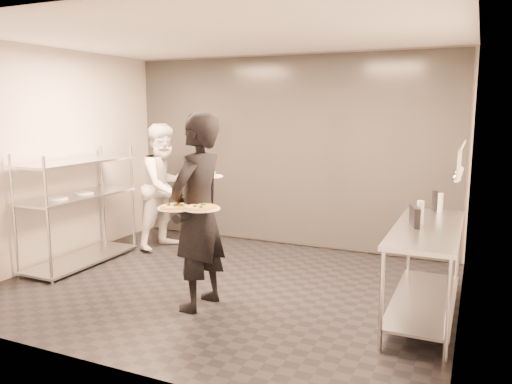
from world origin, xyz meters
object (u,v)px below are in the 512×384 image
at_px(bottle_green, 420,213).
at_px(bottle_clear, 440,202).
at_px(pizza_plate_far, 202,208).
at_px(pass_rack, 78,206).
at_px(bottle_dark, 435,201).
at_px(pos_monitor, 415,216).
at_px(chef, 165,186).
at_px(pizza_plate_near, 175,207).
at_px(waiter, 198,212).
at_px(salad_plate, 210,175).
at_px(prep_counter, 426,256).

distance_m(bottle_green, bottle_clear, 0.76).
bearing_deg(pizza_plate_far, pass_rack, 160.71).
height_order(bottle_green, bottle_dark, bottle_green).
height_order(pizza_plate_far, bottle_green, bottle_green).
bearing_deg(pos_monitor, chef, 144.73).
bearing_deg(pizza_plate_far, pizza_plate_near, -172.09).
height_order(bottle_clear, bottle_dark, bottle_dark).
relative_size(pos_monitor, bottle_dark, 1.16).
relative_size(chef, pizza_plate_far, 5.14).
distance_m(waiter, pizza_plate_far, 0.25).
bearing_deg(pos_monitor, bottle_green, 45.07).
distance_m(bottle_green, bottle_dark, 0.75).
distance_m(waiter, pizza_plate_near, 0.26).
distance_m(pizza_plate_near, bottle_clear, 2.85).
bearing_deg(salad_plate, prep_counter, 8.36).
bearing_deg(waiter, pos_monitor, 111.60).
bearing_deg(salad_plate, bottle_dark, 27.26).
bearing_deg(bottle_clear, waiter, -146.66).
distance_m(prep_counter, pizza_plate_near, 2.46).
bearing_deg(bottle_green, chef, 163.94).
relative_size(pizza_plate_far, bottle_green, 1.51).
bearing_deg(pass_rack, waiter, -16.28).
bearing_deg(pizza_plate_far, bottle_clear, 38.48).
bearing_deg(waiter, bottle_dark, 128.84).
bearing_deg(bottle_green, waiter, -161.49).
relative_size(pass_rack, bottle_dark, 7.07).
bearing_deg(waiter, prep_counter, 111.51).
bearing_deg(pos_monitor, pizza_plate_far, -174.97).
relative_size(chef, salad_plate, 6.67).
xyz_separation_m(pizza_plate_far, salad_plate, (-0.19, 0.50, 0.25)).
bearing_deg(bottle_clear, pizza_plate_near, -144.35).
bearing_deg(pass_rack, pizza_plate_far, -19.29).
bearing_deg(chef, pass_rack, 162.34).
xyz_separation_m(pos_monitor, bottle_green, (0.04, 0.08, 0.02)).
bearing_deg(pass_rack, chef, 61.45).
distance_m(salad_plate, pos_monitor, 2.10).
distance_m(bottle_clear, bottle_dark, 0.06).
xyz_separation_m(pos_monitor, bottle_dark, (0.11, 0.83, 0.02)).
relative_size(salad_plate, bottle_clear, 1.35).
bearing_deg(bottle_green, pos_monitor, -117.07).
height_order(pass_rack, bottle_clear, pass_rack).
distance_m(chef, bottle_green, 3.80).
bearing_deg(chef, pizza_plate_near, -132.30).
height_order(pizza_plate_far, bottle_clear, pizza_plate_far).
bearing_deg(bottle_dark, bottle_green, -95.58).
bearing_deg(pizza_plate_far, chef, 132.16).
xyz_separation_m(chef, bottle_green, (3.65, -1.05, 0.13)).
bearing_deg(bottle_dark, waiter, -145.98).
bearing_deg(pass_rack, bottle_dark, 10.51).
relative_size(bottle_green, bottle_dark, 1.03).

